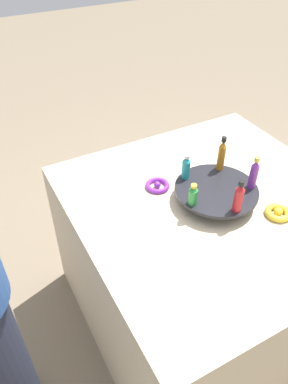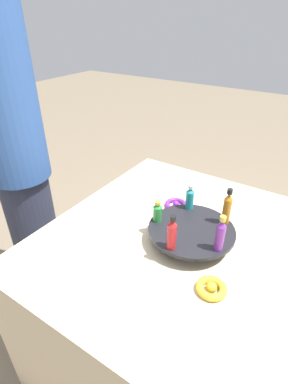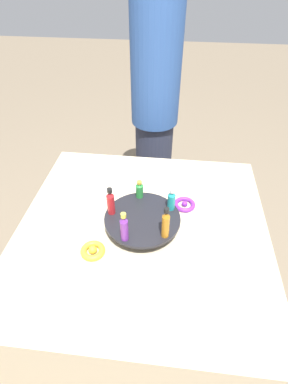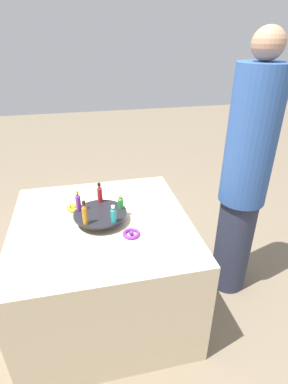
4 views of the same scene
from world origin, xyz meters
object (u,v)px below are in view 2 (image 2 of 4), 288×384
at_px(bottle_amber, 227,208).
at_px(ribbon_bow_purple, 176,205).
at_px(bottle_red, 172,233).
at_px(ribbon_bow_gold, 211,288).
at_px(bottle_teal, 190,198).
at_px(person_figure, 15,148).
at_px(display_stand, 191,232).
at_px(bottle_purple, 220,235).
at_px(bottle_green, 158,212).

relative_size(bottle_amber, ribbon_bow_purple, 1.48).
relative_size(bottle_red, ribbon_bow_gold, 1.35).
bearing_deg(bottle_teal, bottle_red, 102.26).
relative_size(ribbon_bow_gold, person_figure, 0.05).
bearing_deg(display_stand, person_figure, 1.92).
height_order(display_stand, bottle_red, bottle_red).
height_order(bottle_teal, ribbon_bow_purple, bottle_teal).
bearing_deg(bottle_purple, ribbon_bow_gold, 105.42).
height_order(bottle_purple, ribbon_bow_gold, bottle_purple).
relative_size(bottle_amber, bottle_green, 1.71).
xyz_separation_m(bottle_purple, bottle_amber, (0.03, -0.15, 0.01)).
bearing_deg(bottle_green, bottle_teal, -113.74).
height_order(bottle_amber, bottle_teal, bottle_amber).
height_order(ribbon_bow_purple, person_figure, person_figure).
height_order(display_stand, ribbon_bow_purple, display_stand).
height_order(ribbon_bow_gold, person_figure, person_figure).
xyz_separation_m(display_stand, bottle_purple, (-0.12, 0.05, 0.08)).
bearing_deg(bottle_green, bottle_purple, 174.26).
distance_m(bottle_teal, bottle_green, 0.16).
relative_size(bottle_purple, person_figure, 0.08).
relative_size(bottle_red, person_figure, 0.07).
bearing_deg(bottle_green, bottle_red, 138.26).
relative_size(bottle_purple, bottle_amber, 0.92).
distance_m(display_stand, ribbon_bow_purple, 0.24).
distance_m(bottle_green, ribbon_bow_purple, 0.23).
bearing_deg(bottle_amber, bottle_red, 66.26).
xyz_separation_m(bottle_red, person_figure, (0.93, -0.10, 0.05)).
xyz_separation_m(bottle_teal, bottle_green, (0.06, 0.14, -0.01)).
height_order(bottle_red, bottle_purple, bottle_purple).
bearing_deg(ribbon_bow_gold, bottle_teal, -52.67).
height_order(bottle_green, ribbon_bow_purple, bottle_green).
height_order(bottle_green, ribbon_bow_gold, bottle_green).
bearing_deg(bottle_red, bottle_teal, -77.74).
relative_size(bottle_purple, ribbon_bow_purple, 1.37).
relative_size(bottle_amber, bottle_teal, 1.38).
bearing_deg(ribbon_bow_purple, bottle_amber, 162.26).
distance_m(bottle_amber, person_figure, 1.04).
bearing_deg(person_figure, bottle_purple, -3.10).
distance_m(bottle_red, ribbon_bow_gold, 0.21).
xyz_separation_m(display_stand, bottle_teal, (0.07, -0.11, 0.07)).
bearing_deg(bottle_amber, ribbon_bow_purple, -17.74).
bearing_deg(display_stand, bottle_red, 84.26).
distance_m(bottle_teal, person_figure, 0.89).
height_order(bottle_teal, bottle_green, bottle_teal).
bearing_deg(bottle_amber, bottle_teal, -5.74).
xyz_separation_m(ribbon_bow_gold, ribbon_bow_purple, (0.31, -0.35, -0.00)).
xyz_separation_m(bottle_amber, bottle_green, (0.22, 0.13, -0.03)).
distance_m(bottle_green, person_figure, 0.82).
relative_size(bottle_red, bottle_purple, 0.97).
bearing_deg(person_figure, bottle_green, -1.68).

